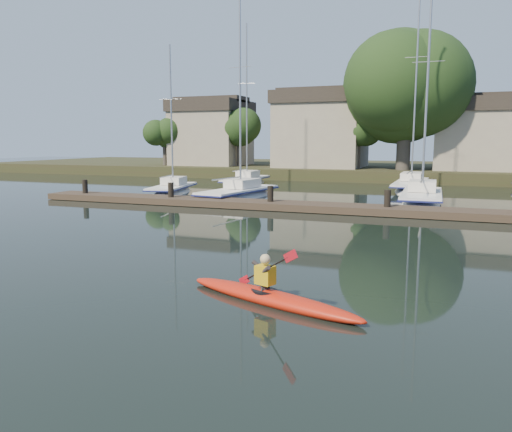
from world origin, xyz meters
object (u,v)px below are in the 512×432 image
(dock, at_px, (326,207))
(sailboat_6, at_px, (411,192))
(sailboat_1, at_px, (239,201))
(sailboat_0, at_px, (172,196))
(sailboat_3, at_px, (421,207))
(kayak, at_px, (270,295))
(sailboat_5, at_px, (246,187))

(dock, distance_m, sailboat_6, 13.93)
(sailboat_1, xyz_separation_m, sailboat_6, (9.61, 9.81, -0.00))
(sailboat_0, bearing_deg, sailboat_3, -10.66)
(sailboat_1, bearing_deg, sailboat_6, 54.17)
(sailboat_0, relative_size, sailboat_1, 0.80)
(kayak, distance_m, sailboat_3, 19.96)
(dock, height_order, sailboat_6, sailboat_6)
(sailboat_0, bearing_deg, sailboat_1, -23.36)
(sailboat_6, bearing_deg, sailboat_5, -176.70)
(sailboat_0, relative_size, sailboat_3, 0.80)
(dock, bearing_deg, sailboat_3, 50.00)
(sailboat_5, bearing_deg, sailboat_6, 0.76)
(kayak, bearing_deg, dock, 117.23)
(dock, xyz_separation_m, sailboat_6, (3.22, 13.55, -0.39))
(sailboat_6, bearing_deg, dock, -102.41)
(sailboat_3, xyz_separation_m, sailboat_6, (-1.14, 8.36, 0.02))
(sailboat_3, bearing_deg, dock, -131.07)
(sailboat_0, height_order, sailboat_3, sailboat_3)
(dock, relative_size, sailboat_6, 2.10)
(sailboat_1, bearing_deg, kayak, -56.68)
(sailboat_1, bearing_deg, sailboat_5, 117.92)
(sailboat_0, bearing_deg, dock, -34.31)
(sailboat_1, bearing_deg, dock, -21.78)
(sailboat_0, xyz_separation_m, sailboat_3, (16.09, 0.38, -0.02))
(sailboat_5, bearing_deg, dock, -55.05)
(sailboat_3, bearing_deg, sailboat_0, -179.72)
(sailboat_3, bearing_deg, sailboat_5, 149.71)
(dock, bearing_deg, sailboat_1, 149.65)
(sailboat_0, height_order, sailboat_1, sailboat_1)
(sailboat_3, bearing_deg, kayak, -97.61)
(sailboat_3, height_order, sailboat_5, sailboat_5)
(sailboat_0, bearing_deg, kayak, -66.62)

